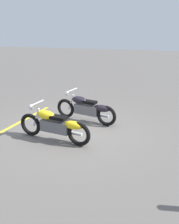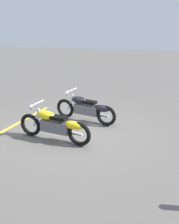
# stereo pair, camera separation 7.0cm
# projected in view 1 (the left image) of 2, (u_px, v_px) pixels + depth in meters

# --- Properties ---
(ground_plane) EXTENTS (60.00, 60.00, 0.00)m
(ground_plane) POSITION_uv_depth(u_px,v_px,m) (74.00, 130.00, 7.27)
(ground_plane) COLOR #66605B
(motorcycle_bright_foreground) EXTENTS (2.23, 0.62, 1.04)m
(motorcycle_bright_foreground) POSITION_uv_depth(u_px,v_px,m) (55.00, 125.00, 6.46)
(motorcycle_bright_foreground) COLOR black
(motorcycle_bright_foreground) RESTS_ON ground
(motorcycle_dark_foreground) EXTENTS (2.21, 0.68, 1.04)m
(motorcycle_dark_foreground) POSITION_uv_depth(u_px,v_px,m) (87.00, 109.00, 7.80)
(motorcycle_dark_foreground) COLOR black
(motorcycle_dark_foreground) RESTS_ON ground
(parking_stripe_near) EXTENTS (0.36, 3.20, 0.01)m
(parking_stripe_near) POSITION_uv_depth(u_px,v_px,m) (22.00, 121.00, 7.99)
(parking_stripe_near) COLOR yellow
(parking_stripe_near) RESTS_ON ground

